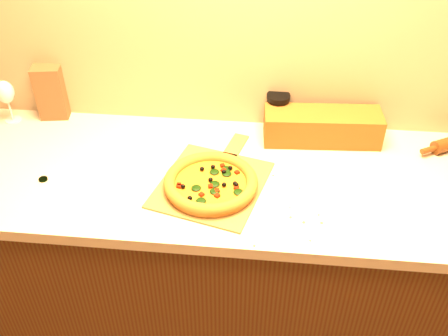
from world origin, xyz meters
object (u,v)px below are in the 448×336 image
pizza (211,183)px  wine_glass (5,93)px  pizza_peel (213,182)px  dark_jar (277,111)px

pizza → wine_glass: (-0.82, 0.33, 0.09)m
pizza_peel → dark_jar: dark_jar is taller
pizza_peel → dark_jar: bearing=75.5°
pizza_peel → wine_glass: bearing=174.8°
pizza_peel → pizza: size_ratio=1.70×
wine_glass → dark_jar: 1.02m
pizza → wine_glass: wine_glass is taller
dark_jar → pizza: bearing=-117.7°
pizza_peel → dark_jar: (0.20, 0.35, 0.07)m
pizza → pizza_peel: bearing=83.8°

